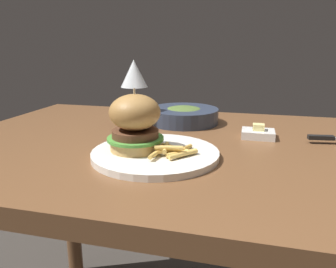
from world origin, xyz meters
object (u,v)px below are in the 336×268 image
at_px(burger_sandwich, 135,123).
at_px(soup_bowl, 184,115).
at_px(main_plate, 155,154).
at_px(wine_glass, 134,76).
at_px(butter_dish, 258,133).

xyz_separation_m(burger_sandwich, soup_bowl, (0.04, 0.33, -0.05)).
height_order(main_plate, wine_glass, wine_glass).
xyz_separation_m(burger_sandwich, butter_dish, (0.25, 0.21, -0.06)).
bearing_deg(soup_bowl, burger_sandwich, -96.37).
height_order(main_plate, butter_dish, butter_dish).
xyz_separation_m(wine_glass, soup_bowl, (0.13, 0.08, -0.12)).
bearing_deg(wine_glass, burger_sandwich, -69.80).
height_order(main_plate, soup_bowl, soup_bowl).
xyz_separation_m(main_plate, soup_bowl, (-0.01, 0.32, 0.02)).
relative_size(burger_sandwich, butter_dish, 1.61).
bearing_deg(wine_glass, butter_dish, -6.32).
height_order(burger_sandwich, butter_dish, burger_sandwich).
relative_size(wine_glass, butter_dish, 2.32).
distance_m(burger_sandwich, soup_bowl, 0.33).
xyz_separation_m(main_plate, butter_dish, (0.21, 0.21, 0.00)).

